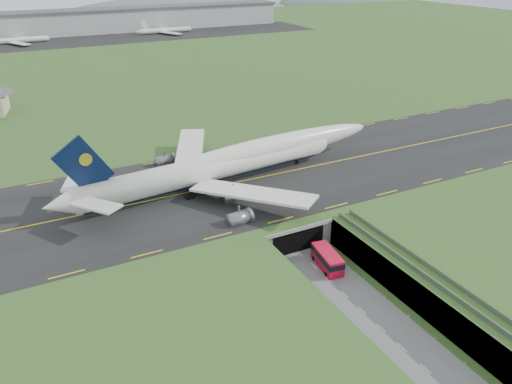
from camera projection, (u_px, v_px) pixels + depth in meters
ground at (320, 272)px, 96.20m from camera, size 900.00×900.00×0.00m
airfield_deck at (320, 259)px, 94.90m from camera, size 800.00×800.00×6.00m
trench_road at (343, 293)px, 90.15m from camera, size 12.00×75.00×0.20m
taxiway at (244, 181)px, 120.01m from camera, size 800.00×44.00×0.18m
tunnel_portal at (277, 220)px, 108.15m from camera, size 17.00×22.30×6.00m
guideway at (440, 288)px, 83.10m from camera, size 3.00×53.00×7.05m
jumbo_jet at (233, 162)px, 117.97m from camera, size 85.72×56.38×18.75m
shuttle_tram at (327, 259)px, 96.87m from camera, size 4.54×9.05×3.50m
cargo_terminal at (68, 22)px, 330.05m from camera, size 320.00×67.00×15.60m
distant_hills at (121, 23)px, 469.11m from camera, size 700.00×91.00×60.00m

